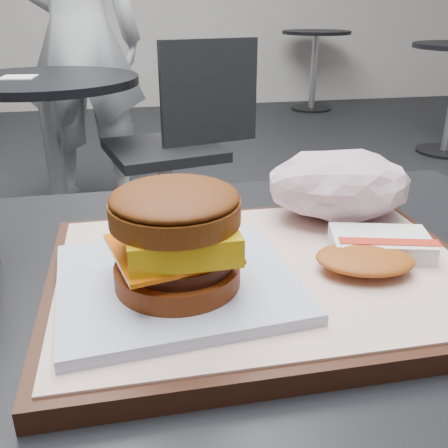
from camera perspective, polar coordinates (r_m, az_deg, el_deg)
serving_tray at (r=0.45m, az=4.58°, el=-5.93°), size 0.38×0.28×0.02m
breakfast_sandwich at (r=0.39m, az=-5.41°, el=-2.78°), size 0.20×0.19×0.09m
hash_brown at (r=0.47m, az=16.72°, el=-2.90°), size 0.13×0.11×0.02m
crumpled_wrapper at (r=0.56m, az=13.06°, el=4.39°), size 0.16×0.12×0.07m
neighbor_table at (r=2.08m, az=-19.18°, el=10.11°), size 0.70×0.70×0.75m
napkin at (r=2.05m, az=-22.46°, el=15.25°), size 0.13×0.13×0.00m
neighbor_chair at (r=2.04m, az=-5.06°, el=9.90°), size 0.64×0.50×0.88m
patron at (r=2.70m, az=-16.26°, el=19.71°), size 0.66×0.48×1.68m
bg_table_far at (r=5.22m, az=10.36°, el=18.86°), size 0.66×0.66×0.75m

